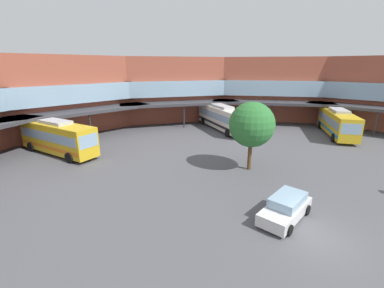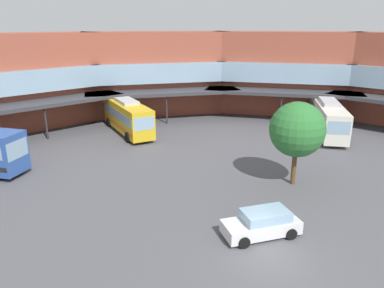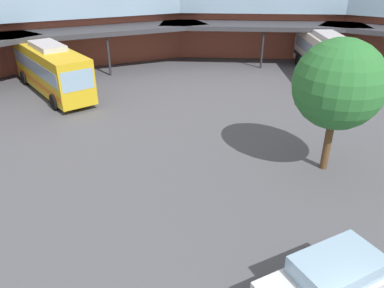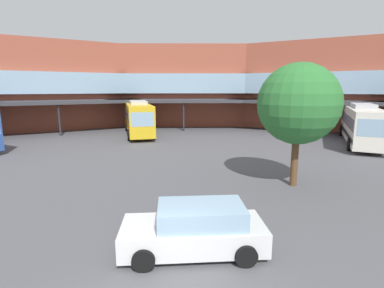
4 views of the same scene
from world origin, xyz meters
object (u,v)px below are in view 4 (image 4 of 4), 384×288
(bus_1, at_px, (361,123))
(parked_car, at_px, (195,229))
(plaza_tree, at_px, (298,104))
(bus_3, at_px, (139,118))

(bus_1, bearing_deg, parked_car, -17.41)
(plaza_tree, bearing_deg, bus_3, 122.45)
(parked_car, xyz_separation_m, plaza_tree, (5.34, 6.18, 3.53))
(bus_3, bearing_deg, parked_car, -0.17)
(bus_3, distance_m, plaza_tree, 20.48)
(bus_1, distance_m, parked_car, 23.95)
(bus_3, xyz_separation_m, parked_car, (5.58, -23.35, -1.15))
(bus_1, height_order, bus_3, bus_3)
(bus_3, bearing_deg, plaza_tree, 18.84)
(bus_1, distance_m, bus_3, 22.10)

